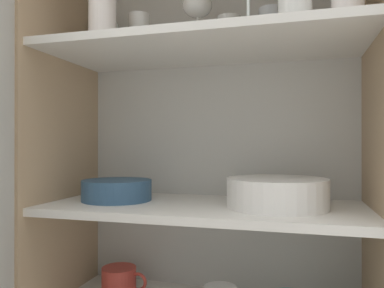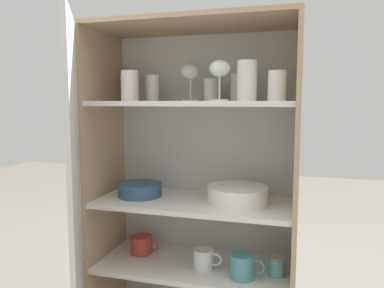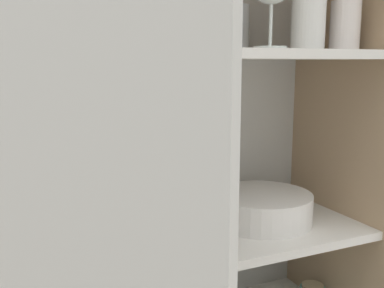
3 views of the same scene
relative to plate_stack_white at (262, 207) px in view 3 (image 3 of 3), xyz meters
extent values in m
cube|color=silver|center=(-0.19, 0.19, 0.01)|extent=(0.85, 0.02, 1.32)
cube|color=tan|center=(0.23, 0.00, 0.01)|extent=(0.02, 0.39, 1.32)
cube|color=white|center=(-0.19, 0.00, -0.05)|extent=(0.81, 0.35, 0.02)
cube|color=white|center=(-0.19, 0.00, 0.37)|extent=(0.81, 0.35, 0.02)
cylinder|color=white|center=(-0.13, 0.09, 0.43)|extent=(0.07, 0.07, 0.09)
cylinder|color=silver|center=(-0.44, -0.07, 0.44)|extent=(0.07, 0.07, 0.12)
cylinder|color=white|center=(0.04, -0.09, 0.45)|extent=(0.07, 0.07, 0.15)
cylinder|color=white|center=(-0.02, 0.11, 0.44)|extent=(0.07, 0.07, 0.11)
cylinder|color=white|center=(-0.39, 0.05, 0.43)|extent=(0.06, 0.06, 0.11)
cylinder|color=silver|center=(0.15, -0.09, 0.43)|extent=(0.07, 0.07, 0.11)
cylinder|color=white|center=(-0.53, 0.11, 0.38)|extent=(0.07, 0.07, 0.01)
cylinder|color=white|center=(-0.53, 0.11, 0.42)|extent=(0.01, 0.01, 0.07)
cylinder|color=white|center=(-0.06, -0.10, 0.38)|extent=(0.07, 0.07, 0.01)
cylinder|color=white|center=(-0.06, -0.10, 0.43)|extent=(0.01, 0.01, 0.08)
cylinder|color=white|center=(-0.22, 0.06, 0.38)|extent=(0.07, 0.07, 0.01)
cylinder|color=white|center=(-0.22, 0.06, 0.43)|extent=(0.01, 0.01, 0.08)
cylinder|color=white|center=(0.00, 0.00, -0.03)|extent=(0.25, 0.25, 0.01)
cylinder|color=white|center=(0.00, 0.00, -0.02)|extent=(0.25, 0.25, 0.01)
cylinder|color=white|center=(0.00, 0.00, -0.01)|extent=(0.25, 0.25, 0.01)
cylinder|color=white|center=(0.00, 0.00, 0.00)|extent=(0.25, 0.25, 0.01)
cylinder|color=white|center=(0.00, 0.00, 0.00)|extent=(0.25, 0.25, 0.01)
cylinder|color=white|center=(0.00, 0.00, 0.01)|extent=(0.25, 0.25, 0.01)
cylinder|color=white|center=(0.00, 0.00, 0.02)|extent=(0.25, 0.25, 0.01)
cylinder|color=white|center=(0.00, 0.00, 0.03)|extent=(0.25, 0.25, 0.01)
cylinder|color=#33567A|center=(-0.43, 0.00, -0.01)|extent=(0.19, 0.19, 0.06)
torus|color=#33567A|center=(-0.43, 0.00, 0.02)|extent=(0.19, 0.19, 0.01)
cylinder|color=tan|center=(0.16, -0.01, -0.24)|extent=(0.06, 0.06, 0.01)
camera|label=1|loc=(0.05, -0.94, 0.12)|focal=35.00mm
camera|label=2|loc=(0.23, -1.47, 0.38)|focal=35.00mm
camera|label=3|loc=(-0.59, -0.90, 0.35)|focal=42.00mm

